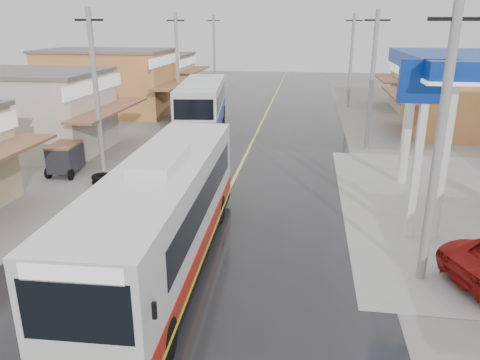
{
  "coord_description": "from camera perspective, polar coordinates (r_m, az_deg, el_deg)",
  "views": [
    {
      "loc": [
        3.39,
        -13.03,
        7.35
      ],
      "look_at": [
        1.02,
        3.34,
        1.72
      ],
      "focal_mm": 35.0,
      "sensor_mm": 36.0,
      "label": 1
    }
  ],
  "objects": [
    {
      "name": "ground",
      "position": [
        15.34,
        -5.66,
        -9.92
      ],
      "size": [
        120.0,
        120.0,
        0.0
      ],
      "primitive_type": "plane",
      "color": "slate",
      "rests_on": "ground"
    },
    {
      "name": "road",
      "position": [
        29.18,
        1.29,
        4.23
      ],
      "size": [
        12.0,
        90.0,
        0.02
      ],
      "primitive_type": "cube",
      "color": "black",
      "rests_on": "ground"
    },
    {
      "name": "centre_line",
      "position": [
        29.17,
        1.29,
        4.26
      ],
      "size": [
        0.15,
        90.0,
        0.01
      ],
      "primitive_type": "cube",
      "color": "#D8CC4C",
      "rests_on": "road"
    },
    {
      "name": "shopfronts_left",
      "position": [
        35.86,
        -19.29,
        5.92
      ],
      "size": [
        11.0,
        44.0,
        5.2
      ],
      "primitive_type": null,
      "color": "tan",
      "rests_on": "ground"
    },
    {
      "name": "utility_poles_left",
      "position": [
        31.7,
        -11.19,
        5.04
      ],
      "size": [
        1.6,
        50.0,
        8.0
      ],
      "primitive_type": null,
      "color": "gray",
      "rests_on": "ground"
    },
    {
      "name": "utility_poles_right",
      "position": [
        29.2,
        15.08,
        3.57
      ],
      "size": [
        1.6,
        36.0,
        8.0
      ],
      "primitive_type": null,
      "color": "gray",
      "rests_on": "ground"
    },
    {
      "name": "coach_bus",
      "position": [
        14.34,
        -9.19,
        -4.31
      ],
      "size": [
        2.98,
        11.9,
        3.69
      ],
      "rotation": [
        0.0,
        0.0,
        0.03
      ],
      "color": "silver",
      "rests_on": "road"
    },
    {
      "name": "second_bus",
      "position": [
        33.16,
        -4.66,
        9.13
      ],
      "size": [
        3.97,
        10.38,
        3.36
      ],
      "rotation": [
        0.0,
        0.0,
        0.12
      ],
      "color": "silver",
      "rests_on": "road"
    },
    {
      "name": "cyclist",
      "position": [
        19.75,
        -12.31,
        -1.4
      ],
      "size": [
        1.24,
        2.02,
        2.06
      ],
      "rotation": [
        0.0,
        0.0,
        -0.33
      ],
      "color": "black",
      "rests_on": "ground"
    },
    {
      "name": "tricycle_near",
      "position": [
        24.95,
        -20.55,
        2.63
      ],
      "size": [
        1.51,
        2.08,
        1.59
      ],
      "rotation": [
        0.0,
        0.0,
        0.08
      ],
      "color": "#26262D",
      "rests_on": "ground"
    },
    {
      "name": "tyre_stack",
      "position": [
        23.14,
        -16.53,
        0.09
      ],
      "size": [
        0.92,
        0.92,
        0.47
      ],
      "color": "black",
      "rests_on": "ground"
    }
  ]
}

